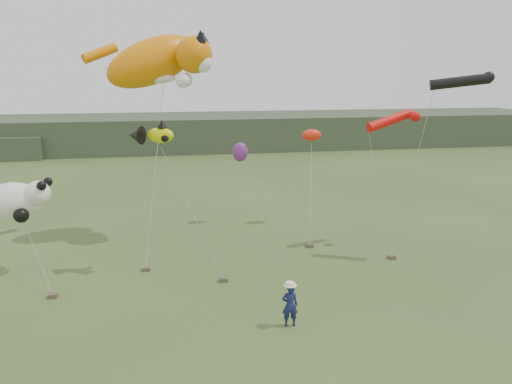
% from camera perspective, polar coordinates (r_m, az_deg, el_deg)
% --- Properties ---
extents(ground, '(120.00, 120.00, 0.00)m').
position_cam_1_polar(ground, '(20.56, 2.19, -13.61)').
color(ground, '#385123').
rests_on(ground, ground).
extents(headland, '(90.00, 13.00, 4.00)m').
position_cam_1_polar(headland, '(62.99, -9.26, 6.69)').
color(headland, '#2D3D28').
rests_on(headland, ground).
extents(festival_attendant, '(0.64, 0.45, 1.68)m').
position_cam_1_polar(festival_attendant, '(19.29, 3.89, -12.78)').
color(festival_attendant, '#131D4A').
rests_on(festival_attendant, ground).
extents(sandbag_anchors, '(16.58, 4.46, 0.19)m').
position_cam_1_polar(sandbag_anchors, '(24.55, -2.63, -8.66)').
color(sandbag_anchors, brown).
rests_on(sandbag_anchors, ground).
extents(cat_kite, '(7.13, 4.09, 4.13)m').
position_cam_1_polar(cat_kite, '(28.68, -10.73, 14.55)').
color(cat_kite, orange).
rests_on(cat_kite, ground).
extents(fish_kite, '(2.36, 1.56, 1.14)m').
position_cam_1_polar(fish_kite, '(23.51, -11.89, 6.43)').
color(fish_kite, '#D7DA04').
rests_on(fish_kite, ground).
extents(tube_kites, '(5.23, 3.85, 3.15)m').
position_cam_1_polar(tube_kites, '(27.21, 19.04, 9.77)').
color(tube_kites, black).
rests_on(tube_kites, ground).
extents(panda_kite, '(3.11, 2.01, 1.93)m').
position_cam_1_polar(panda_kite, '(25.77, -25.61, -0.87)').
color(panda_kite, white).
rests_on(panda_kite, ground).
extents(misc_kites, '(5.46, 1.45, 2.01)m').
position_cam_1_polar(misc_kites, '(31.01, 1.90, 5.46)').
color(misc_kites, red).
rests_on(misc_kites, ground).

